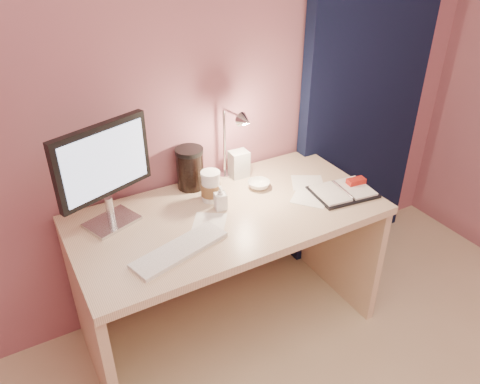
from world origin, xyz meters
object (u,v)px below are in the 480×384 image
planner (344,191)px  coffee_cup (211,187)px  product_box (239,164)px  bowl (259,185)px  desk (222,243)px  desk_lamp (231,140)px  monitor (103,167)px  keyboard (180,250)px  dark_jar (190,170)px  lotion_bottle (221,198)px

planner → coffee_cup: bearing=163.4°
coffee_cup → product_box: (0.23, 0.14, -0.00)m
coffee_cup → bowl: coffee_cup is taller
desk → desk_lamp: (0.13, 0.14, 0.47)m
monitor → desk_lamp: bearing=-16.3°
planner → keyboard: bearing=-171.1°
bowl → desk_lamp: (-0.10, 0.10, 0.22)m
desk → desk_lamp: desk_lamp is taller
keyboard → dark_jar: bearing=45.0°
desk → product_box: product_box is taller
product_box → desk_lamp: 0.20m
keyboard → planner: planner is taller
desk → bowl: bearing=9.9°
lotion_bottle → product_box: product_box is taller
bowl → planner: bearing=-36.2°
monitor → desk_lamp: (0.61, 0.04, -0.04)m
keyboard → product_box: product_box is taller
planner → bowl: planner is taller
coffee_cup → dark_jar: 0.16m
planner → product_box: product_box is taller
lotion_bottle → dark_jar: size_ratio=0.63×
lotion_bottle → desk_lamp: bearing=49.4°
bowl → dark_jar: 0.34m
lotion_bottle → dark_jar: 0.25m
bowl → lotion_bottle: (-0.25, -0.07, 0.04)m
bowl → dark_jar: dark_jar is taller
desk → product_box: size_ratio=10.16×
coffee_cup → lotion_bottle: 0.09m
monitor → product_box: monitor is taller
desk → monitor: bearing=169.1°
monitor → desk: bearing=-31.2°
desk → coffee_cup: 0.30m
planner → dark_jar: bearing=153.2°
monitor → dark_jar: monitor is taller
desk → coffee_cup: size_ratio=9.40×
monitor → bowl: bearing=-24.5°
keyboard → desk_lamp: size_ratio=1.07×
monitor → desk_lamp: monitor is taller
coffee_cup → desk_lamp: desk_lamp is taller
bowl → product_box: 0.16m
coffee_cup → product_box: bearing=31.1°
coffee_cup → lotion_bottle: size_ratio=1.28×
keyboard → coffee_cup: coffee_cup is taller
keyboard → dark_jar: 0.51m
desk → lotion_bottle: 0.29m
monitor → product_box: 0.73m
bowl → keyboard: bearing=-153.1°
desk → monitor: (-0.48, 0.09, 0.50)m
keyboard → desk_lamp: 0.61m
product_box → monitor: bearing=-170.5°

